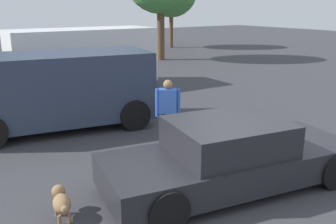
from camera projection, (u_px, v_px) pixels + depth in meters
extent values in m
plane|color=#38383D|center=(225.00, 189.00, 6.56)|extent=(80.00, 80.00, 0.00)
cube|color=#232328|center=(231.00, 164.00, 6.58)|extent=(4.84, 2.53, 0.52)
cube|color=#232328|center=(228.00, 136.00, 6.39)|extent=(2.19, 1.91, 0.55)
cube|color=slate|center=(270.00, 129.00, 6.75)|extent=(0.32, 1.45, 0.46)
cube|color=slate|center=(180.00, 144.00, 6.04)|extent=(0.32, 1.45, 0.46)
cylinder|color=black|center=(273.00, 141.00, 7.95)|extent=(0.67, 0.33, 0.64)
cylinder|color=black|center=(333.00, 171.00, 6.52)|extent=(0.67, 0.33, 0.64)
cylinder|color=black|center=(131.00, 167.00, 6.70)|extent=(0.67, 0.33, 0.64)
cylinder|color=black|center=(168.00, 210.00, 5.27)|extent=(0.67, 0.33, 0.64)
ellipsoid|color=olive|center=(62.00, 204.00, 5.55)|extent=(0.33, 0.47, 0.26)
sphere|color=olive|center=(58.00, 191.00, 5.77)|extent=(0.21, 0.21, 0.21)
sphere|color=olive|center=(58.00, 190.00, 5.84)|extent=(0.10, 0.10, 0.10)
cylinder|color=olive|center=(56.00, 211.00, 5.70)|extent=(0.06, 0.06, 0.16)
cylinder|color=olive|center=(66.00, 209.00, 5.76)|extent=(0.06, 0.06, 0.16)
cylinder|color=olive|center=(59.00, 220.00, 5.46)|extent=(0.06, 0.06, 0.16)
cylinder|color=olive|center=(69.00, 218.00, 5.52)|extent=(0.06, 0.06, 0.16)
sphere|color=olive|center=(65.00, 209.00, 5.32)|extent=(0.12, 0.12, 0.12)
cube|color=white|center=(83.00, 56.00, 14.06)|extent=(5.46, 2.20, 2.07)
cube|color=slate|center=(8.00, 49.00, 12.57)|extent=(0.11, 1.71, 0.83)
cylinder|color=black|center=(35.00, 90.00, 12.46)|extent=(0.77, 0.28, 0.76)
cylinder|color=black|center=(23.00, 81.00, 14.01)|extent=(0.77, 0.28, 0.76)
cylinder|color=black|center=(144.00, 77.00, 14.61)|extent=(0.77, 0.28, 0.76)
cylinder|color=black|center=(123.00, 70.00, 16.16)|extent=(0.77, 0.28, 0.76)
cube|color=#2D384C|center=(59.00, 87.00, 9.52)|extent=(4.90, 2.76, 1.73)
cube|color=slate|center=(142.00, 67.00, 10.29)|extent=(0.35, 1.63, 0.69)
cylinder|color=black|center=(115.00, 99.00, 11.19)|extent=(0.83, 0.39, 0.80)
cylinder|color=black|center=(135.00, 115.00, 9.57)|extent=(0.83, 0.39, 0.80)
cylinder|color=navy|center=(171.00, 129.00, 8.55)|extent=(0.13, 0.13, 0.78)
cylinder|color=navy|center=(164.00, 128.00, 8.56)|extent=(0.13, 0.13, 0.78)
cube|color=#3359B2|center=(168.00, 101.00, 8.37)|extent=(0.46, 0.43, 0.55)
cylinder|color=#3359B2|center=(178.00, 103.00, 8.38)|extent=(0.09, 0.09, 0.65)
cylinder|color=#3359B2|center=(157.00, 103.00, 8.39)|extent=(0.09, 0.09, 0.65)
sphere|color=#936B4C|center=(168.00, 84.00, 8.26)|extent=(0.21, 0.21, 0.21)
cylinder|color=brown|center=(161.00, 33.00, 21.55)|extent=(0.44, 0.44, 3.14)
cylinder|color=brown|center=(171.00, 29.00, 27.93)|extent=(0.29, 0.29, 2.71)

